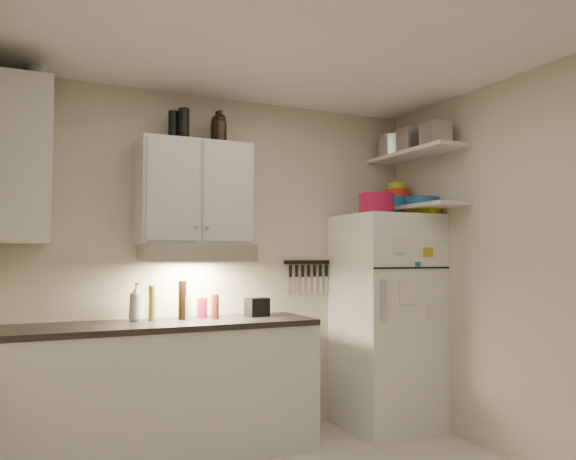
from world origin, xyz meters
name	(u,v)px	position (x,y,z in m)	size (l,w,h in m)	color
ceiling	(316,26)	(0.00, 0.00, 2.61)	(3.20, 3.00, 0.02)	white
back_wall	(225,265)	(0.00, 1.51, 1.30)	(3.20, 0.02, 2.60)	beige
right_wall	(535,266)	(1.61, 0.00, 1.30)	(0.02, 3.00, 2.60)	beige
base_cabinet	(162,394)	(-0.55, 1.20, 0.44)	(2.10, 0.60, 0.88)	silver
countertop	(163,325)	(-0.55, 1.20, 0.90)	(2.10, 0.62, 0.04)	black
upper_cabinet	(194,193)	(-0.30, 1.33, 1.83)	(0.80, 0.33, 0.75)	silver
side_cabinet	(22,162)	(-1.44, 1.20, 1.95)	(0.33, 0.55, 1.00)	silver
range_hood	(196,253)	(-0.30, 1.27, 1.39)	(0.76, 0.46, 0.12)	silver
fridge	(387,320)	(1.25, 1.16, 0.85)	(0.70, 0.68, 1.70)	white
shelf_hi	(415,154)	(1.45, 1.02, 2.20)	(0.30, 0.95, 0.03)	silver
shelf_lo	(416,208)	(1.45, 1.02, 1.76)	(0.30, 0.95, 0.03)	silver
knife_strip	(308,262)	(0.70, 1.49, 1.32)	(0.42, 0.02, 0.03)	black
dutch_oven	(376,204)	(1.07, 1.03, 1.78)	(0.27, 0.27, 0.16)	#A3133D
book_stack	(424,210)	(1.49, 0.97, 1.74)	(0.19, 0.24, 0.08)	#B4A316
spice_jar	(385,210)	(1.25, 1.16, 1.74)	(0.05, 0.05, 0.09)	silver
stock_pot	(394,147)	(1.45, 1.33, 2.31)	(0.27, 0.27, 0.19)	silver
tin_a	(411,140)	(1.41, 1.02, 2.31)	(0.19, 0.17, 0.19)	#AAAAAD
tin_b	(436,134)	(1.44, 0.76, 2.31)	(0.18, 0.18, 0.18)	#AAAAAD
bowl_teal	(396,203)	(1.46, 1.30, 1.83)	(0.26, 0.26, 0.10)	#1B5595
bowl_orange	(397,193)	(1.47, 1.30, 1.91)	(0.21, 0.21, 0.06)	red
bowl_yellow	(397,187)	(1.47, 1.30, 1.97)	(0.16, 0.16, 0.05)	gold
plates	(423,201)	(1.47, 0.96, 1.81)	(0.26, 0.26, 0.07)	#1B5595
growler_a	(220,128)	(-0.13, 1.27, 2.31)	(0.09, 0.09, 0.22)	black
growler_b	(217,130)	(-0.12, 1.37, 2.32)	(0.10, 0.10, 0.24)	black
thermos_a	(184,124)	(-0.40, 1.29, 2.31)	(0.08, 0.08, 0.23)	black
thermos_b	(173,126)	(-0.46, 1.34, 2.31)	(0.07, 0.07, 0.21)	black
side_jar	(38,75)	(-1.36, 1.30, 2.54)	(0.14, 0.14, 0.18)	silver
soap_bottle	(136,300)	(-0.71, 1.33, 1.07)	(0.11, 0.11, 0.29)	silver
pepper_mill	(215,306)	(-0.16, 1.25, 1.01)	(0.05, 0.05, 0.18)	maroon
oil_bottle	(152,303)	(-0.60, 1.32, 1.04)	(0.05, 0.05, 0.24)	#555E17
vinegar_bottle	(182,300)	(-0.39, 1.29, 1.06)	(0.06, 0.06, 0.27)	black
clear_bottle	(187,308)	(-0.36, 1.29, 1.00)	(0.05, 0.05, 0.16)	silver
red_jar	(202,308)	(-0.23, 1.35, 0.99)	(0.07, 0.07, 0.14)	#A3133D
caddy	(257,307)	(0.17, 1.28, 0.99)	(0.16, 0.11, 0.14)	black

